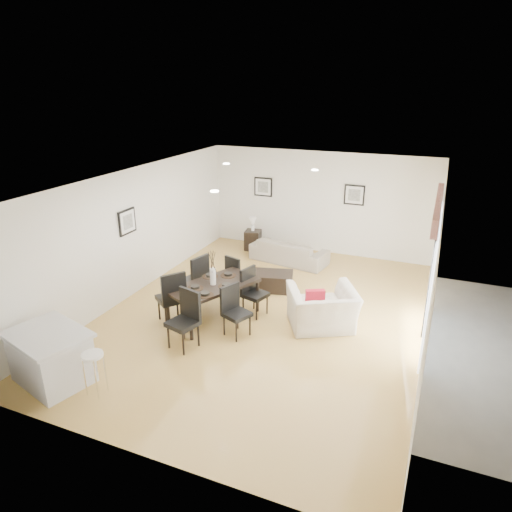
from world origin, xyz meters
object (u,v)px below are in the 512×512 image
at_px(bar_stool, 93,359).
at_px(dining_chair_foot, 236,274).
at_px(dining_chair_head, 186,316).
at_px(dining_chair_wnear, 172,295).
at_px(dining_chair_enear, 234,308).
at_px(sofa, 289,251).
at_px(dining_chair_wfar, 196,277).
at_px(kitchen_island, 51,357).
at_px(dining_table, 213,288).
at_px(side_table, 253,240).
at_px(armchair, 322,308).
at_px(dining_chair_efar, 252,289).
at_px(coffee_table, 270,281).

bearing_deg(bar_stool, dining_chair_foot, 82.38).
bearing_deg(dining_chair_head, dining_chair_foot, 106.34).
bearing_deg(dining_chair_wnear, dining_chair_enear, 130.82).
height_order(sofa, dining_chair_wfar, dining_chair_wfar).
bearing_deg(kitchen_island, dining_chair_wnear, 87.52).
bearing_deg(dining_table, dining_chair_foot, 116.16).
xyz_separation_m(side_table, kitchen_island, (-0.55, -6.65, 0.15)).
bearing_deg(sofa, dining_chair_head, 95.12).
height_order(dining_table, kitchen_island, kitchen_island).
distance_m(dining_chair_wfar, kitchen_island, 3.25).
relative_size(dining_chair_enear, dining_chair_foot, 1.04).
bearing_deg(side_table, armchair, -50.55).
height_order(dining_chair_foot, side_table, dining_chair_foot).
relative_size(dining_chair_wnear, dining_chair_efar, 1.12).
relative_size(dining_chair_enear, bar_stool, 1.39).
xyz_separation_m(dining_chair_wfar, dining_chair_enear, (1.22, -0.81, -0.07)).
xyz_separation_m(sofa, dining_chair_wfar, (-1.00, -2.99, 0.31)).
relative_size(dining_chair_wfar, dining_chair_foot, 1.18).
height_order(dining_table, dining_chair_wfar, dining_chair_wfar).
bearing_deg(dining_chair_enear, bar_stool, 177.45).
distance_m(armchair, dining_chair_enear, 1.66).
height_order(dining_chair_head, bar_stool, dining_chair_head).
bearing_deg(dining_chair_wfar, dining_chair_efar, 107.01).
bearing_deg(sofa, dining_chair_foot, 89.56).
bearing_deg(kitchen_island, side_table, 101.09).
height_order(dining_chair_wnear, coffee_table, dining_chair_wnear).
bearing_deg(dining_chair_head, dining_table, 106.30).
xyz_separation_m(dining_chair_wfar, dining_chair_head, (0.62, -1.47, -0.02)).
relative_size(dining_table, dining_chair_foot, 2.12).
bearing_deg(dining_chair_foot, dining_chair_head, 109.87).
distance_m(side_table, kitchen_island, 6.68).
height_order(dining_table, bar_stool, dining_table).
bearing_deg(dining_chair_head, sofa, 100.22).
bearing_deg(armchair, side_table, -79.35).
bearing_deg(dining_chair_foot, side_table, -55.80).
height_order(dining_chair_foot, coffee_table, dining_chair_foot).
bearing_deg(armchair, bar_stool, 22.25).
xyz_separation_m(armchair, kitchen_island, (-3.40, -3.19, 0.03)).
distance_m(sofa, dining_chair_enear, 3.81).
relative_size(dining_table, kitchen_island, 1.38).
bearing_deg(dining_chair_wfar, dining_table, 70.62).
distance_m(armchair, bar_stool, 4.10).
xyz_separation_m(dining_chair_wfar, bar_stool, (0.07, -3.15, -0.01)).
distance_m(dining_chair_wfar, side_table, 3.52).
distance_m(sofa, dining_chair_foot, 2.37).
height_order(dining_chair_wnear, dining_chair_enear, dining_chair_wnear).
xyz_separation_m(sofa, kitchen_island, (-1.76, -6.14, 0.14)).
bearing_deg(dining_chair_enear, sofa, 26.88).
bearing_deg(sofa, dining_chair_wfar, 81.42).
height_order(dining_chair_wnear, kitchen_island, dining_chair_wnear).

